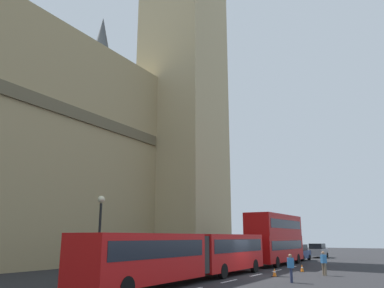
{
  "coord_description": "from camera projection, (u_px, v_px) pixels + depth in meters",
  "views": [
    {
      "loc": [
        -26.88,
        -11.05,
        2.71
      ],
      "look_at": [
        -2.9,
        3.27,
        9.52
      ],
      "focal_mm": 35.77,
      "sensor_mm": 36.0,
      "label": 1
    }
  ],
  "objects": [
    {
      "name": "traffic_cone_west",
      "position": [
        275.0,
        273.0,
        26.86
      ],
      "size": [
        0.36,
        0.36,
        0.58
      ],
      "color": "black",
      "rests_on": "ground_plane"
    },
    {
      "name": "sedan_lead",
      "position": [
        299.0,
        253.0,
        45.49
      ],
      "size": [
        4.4,
        1.86,
        1.85
      ],
      "color": "navy",
      "rests_on": "ground_plane"
    },
    {
      "name": "double_decker_bus",
      "position": [
        275.0,
        237.0,
        38.34
      ],
      "size": [
        10.52,
        2.54,
        4.9
      ],
      "color": "#B20F0F",
      "rests_on": "ground_plane"
    },
    {
      "name": "traffic_cone_middle",
      "position": [
        302.0,
        268.0,
        30.62
      ],
      "size": [
        0.36,
        0.36,
        0.58
      ],
      "color": "black",
      "rests_on": "ground_plane"
    },
    {
      "name": "ground_plane",
      "position": [
        252.0,
        276.0,
        27.28
      ],
      "size": [
        160.0,
        160.0,
        0.0
      ],
      "primitive_type": "plane",
      "color": "#262628"
    },
    {
      "name": "pedestrian_by_kerb",
      "position": [
        324.0,
        262.0,
        27.76
      ],
      "size": [
        0.47,
        0.41,
        1.69
      ],
      "color": "#726651",
      "rests_on": "ground_plane"
    },
    {
      "name": "sedan_trailing",
      "position": [
        318.0,
        251.0,
        51.75
      ],
      "size": [
        4.4,
        1.86,
        1.85
      ],
      "color": "gray",
      "rests_on": "ground_plane"
    },
    {
      "name": "street_lamp",
      "position": [
        100.0,
        231.0,
        23.91
      ],
      "size": [
        0.44,
        0.44,
        5.27
      ],
      "color": "black",
      "rests_on": "ground_plane"
    },
    {
      "name": "articulated_bus",
      "position": [
        191.0,
        253.0,
        24.4
      ],
      "size": [
        18.8,
        2.54,
        2.9
      ],
      "color": "red",
      "rests_on": "ground_plane"
    },
    {
      "name": "lane_centre_marking",
      "position": [
        244.0,
        278.0,
        26.01
      ],
      "size": [
        25.2,
        0.16,
        0.01
      ],
      "color": "silver",
      "rests_on": "ground_plane"
    },
    {
      "name": "pedestrian_near_cones",
      "position": [
        291.0,
        267.0,
        23.52
      ],
      "size": [
        0.36,
        0.46,
        1.69
      ],
      "color": "#262D4C",
      "rests_on": "ground_plane"
    }
  ]
}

